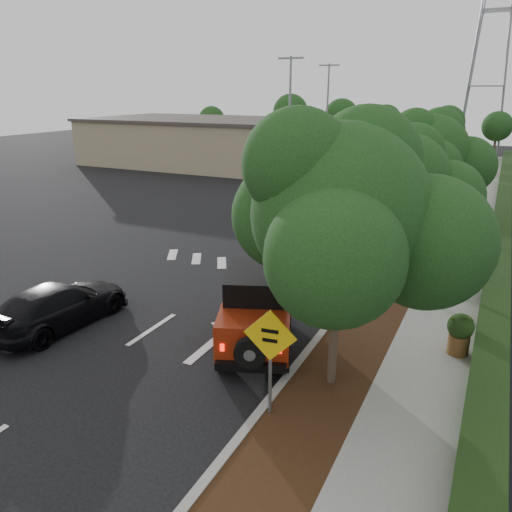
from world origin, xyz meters
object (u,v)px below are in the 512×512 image
Objects in this scene: silver_suv_ahead at (346,231)px; black_suv_oncoming at (59,305)px; speed_hump_sign at (270,348)px; red_jeep at (258,308)px.

silver_suv_ahead reaches higher than black_suv_oncoming.
speed_hump_sign is at bearing 173.35° from black_suv_oncoming.
speed_hump_sign reaches higher than black_suv_oncoming.
red_jeep is 1.76× the size of speed_hump_sign.
red_jeep is 3.37m from speed_hump_sign.
speed_hump_sign is (7.39, -1.28, 1.01)m from black_suv_oncoming.
speed_hump_sign is (1.67, -2.86, 0.61)m from red_jeep.
red_jeep reaches higher than black_suv_oncoming.
red_jeep is 9.76m from silver_suv_ahead.
speed_hump_sign is at bearing -81.10° from red_jeep.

